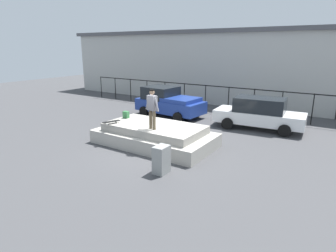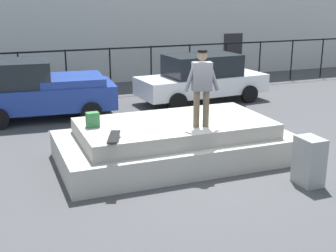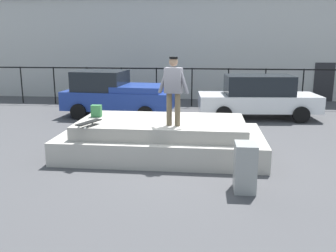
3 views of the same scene
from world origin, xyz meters
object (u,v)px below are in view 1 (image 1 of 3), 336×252
object	(u,v)px
backpack	(126,115)
car_blue_pickup_near	(168,102)
skateboarder	(152,106)
skateboard	(111,122)
utility_box	(161,160)
car_white_sedan_mid	(259,113)

from	to	relation	value
backpack	car_blue_pickup_near	bearing A→B (deg)	-84.50
skateboarder	backpack	size ratio (longest dim) A/B	5.13
skateboard	utility_box	distance (m)	4.09
backpack	skateboard	bearing A→B (deg)	95.58
skateboarder	backpack	world-z (taller)	skateboarder
backpack	car_blue_pickup_near	distance (m)	4.94
backpack	utility_box	world-z (taller)	backpack
car_blue_pickup_near	skateboard	bearing A→B (deg)	-82.29
utility_box	skateboard	bearing A→B (deg)	158.97
skateboard	utility_box	xyz separation A→B (m)	(3.79, -1.42, -0.55)
car_blue_pickup_near	utility_box	xyz separation A→B (m)	(4.62, -7.53, -0.42)
car_blue_pickup_near	car_white_sedan_mid	xyz separation A→B (m)	(5.83, 0.21, -0.06)
skateboarder	utility_box	xyz separation A→B (m)	(1.67, -1.75, -1.45)
utility_box	car_blue_pickup_near	bearing A→B (deg)	121.05
skateboarder	skateboard	world-z (taller)	skateboarder
backpack	car_white_sedan_mid	size ratio (longest dim) A/B	0.07
skateboard	backpack	distance (m)	1.23
skateboarder	utility_box	size ratio (longest dim) A/B	1.69
car_white_sedan_mid	utility_box	size ratio (longest dim) A/B	4.78
skateboarder	car_blue_pickup_near	xyz separation A→B (m)	(-2.95, 5.78, -1.03)
car_blue_pickup_near	car_white_sedan_mid	world-z (taller)	car_blue_pickup_near
backpack	utility_box	distance (m)	4.80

